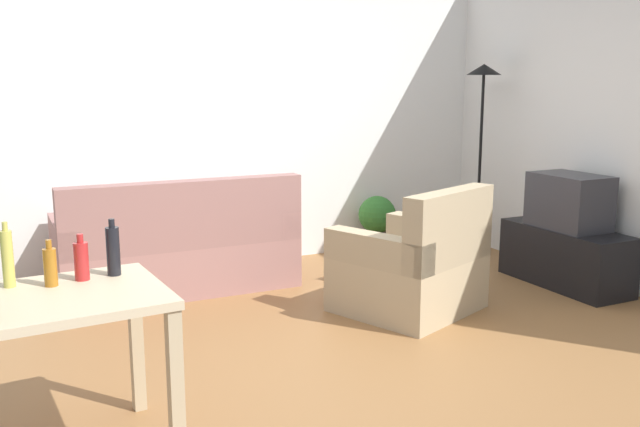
# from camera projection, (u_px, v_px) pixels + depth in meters

# --- Properties ---
(ground_plane) EXTENTS (5.20, 4.40, 0.02)m
(ground_plane) POSITION_uv_depth(u_px,v_px,m) (340.00, 344.00, 4.42)
(ground_plane) COLOR olive
(wall_rear) EXTENTS (5.20, 0.10, 2.70)m
(wall_rear) POSITION_uv_depth(u_px,v_px,m) (227.00, 116.00, 6.11)
(wall_rear) COLOR white
(wall_rear) RESTS_ON ground_plane
(couch) EXTENTS (1.85, 0.84, 0.92)m
(couch) POSITION_uv_depth(u_px,v_px,m) (178.00, 252.00, 5.49)
(couch) COLOR #996B66
(couch) RESTS_ON ground_plane
(tv_stand) EXTENTS (0.44, 1.10, 0.48)m
(tv_stand) POSITION_uv_depth(u_px,v_px,m) (565.00, 257.00, 5.62)
(tv_stand) COLOR black
(tv_stand) RESTS_ON ground_plane
(tv) EXTENTS (0.41, 0.60, 0.44)m
(tv) POSITION_uv_depth(u_px,v_px,m) (569.00, 201.00, 5.53)
(tv) COLOR #2D2D33
(tv) RESTS_ON tv_stand
(torchiere_lamp) EXTENTS (0.32, 0.32, 1.81)m
(torchiere_lamp) POSITION_uv_depth(u_px,v_px,m) (482.00, 107.00, 6.41)
(torchiere_lamp) COLOR black
(torchiere_lamp) RESTS_ON ground_plane
(desk) EXTENTS (1.25, 0.79, 0.76)m
(desk) POSITION_uv_depth(u_px,v_px,m) (19.00, 325.00, 2.86)
(desk) COLOR #C6B28E
(desk) RESTS_ON ground_plane
(potted_plant) EXTENTS (0.36, 0.36, 0.57)m
(potted_plant) POSITION_uv_depth(u_px,v_px,m) (377.00, 221.00, 6.62)
(potted_plant) COLOR brown
(potted_plant) RESTS_ON ground_plane
(armchair) EXTENTS (1.15, 1.12, 0.92)m
(armchair) POSITION_uv_depth(u_px,v_px,m) (414.00, 268.00, 4.97)
(armchair) COLOR tan
(armchair) RESTS_ON ground_plane
(bottle_squat) EXTENTS (0.05, 0.05, 0.29)m
(bottle_squat) POSITION_uv_depth(u_px,v_px,m) (8.00, 258.00, 3.00)
(bottle_squat) COLOR #BCB24C
(bottle_squat) RESTS_ON desk
(bottle_amber) EXTENTS (0.06, 0.06, 0.21)m
(bottle_amber) POSITION_uv_depth(u_px,v_px,m) (50.00, 266.00, 3.02)
(bottle_amber) COLOR #9E6019
(bottle_amber) RESTS_ON desk
(bottle_red) EXTENTS (0.07, 0.07, 0.21)m
(bottle_red) POSITION_uv_depth(u_px,v_px,m) (81.00, 260.00, 3.12)
(bottle_red) COLOR #AD2323
(bottle_red) RESTS_ON desk
(bottle_dark) EXTENTS (0.06, 0.06, 0.27)m
(bottle_dark) POSITION_uv_depth(u_px,v_px,m) (113.00, 250.00, 3.19)
(bottle_dark) COLOR black
(bottle_dark) RESTS_ON desk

